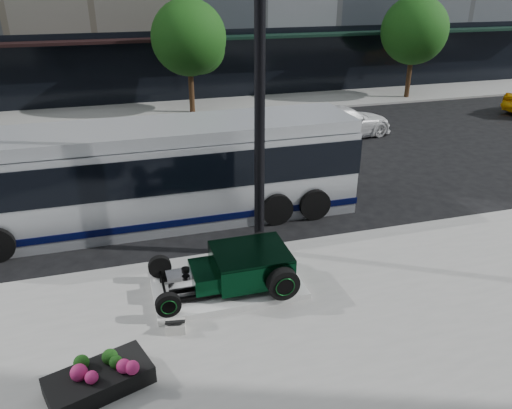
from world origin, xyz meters
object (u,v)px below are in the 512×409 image
object	(u,v)px
flower_planter	(99,379)
white_sedan	(341,122)
lamppost	(260,103)
transit_bus	(153,174)
hot_rod	(241,266)

from	to	relation	value
flower_planter	white_sedan	bearing A→B (deg)	50.42
lamppost	flower_planter	xyz separation A→B (m)	(-4.10, -3.90, -3.71)
transit_bus	lamppost	bearing A→B (deg)	-50.32
lamppost	white_sedan	distance (m)	11.71
lamppost	transit_bus	xyz separation A→B (m)	(-2.38, 2.87, -2.55)
lamppost	white_sedan	bearing A→B (deg)	53.88
hot_rod	white_sedan	distance (m)	13.04
lamppost	transit_bus	world-z (taller)	lamppost
flower_planter	hot_rod	bearing A→B (deg)	35.90
lamppost	white_sedan	xyz separation A→B (m)	(6.62, 9.07, -3.32)
hot_rod	flower_planter	size ratio (longest dim) A/B	1.65
lamppost	flower_planter	distance (m)	6.77
white_sedan	flower_planter	bearing A→B (deg)	127.52
hot_rod	white_sedan	world-z (taller)	white_sedan
lamppost	flower_planter	bearing A→B (deg)	-136.45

